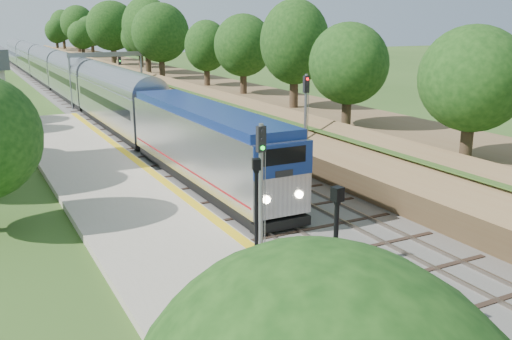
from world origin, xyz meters
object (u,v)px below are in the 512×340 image
train (60,75)px  signal_farside (306,115)px  signal_gantry (106,65)px  lamppost_far (256,225)px  signal_platform (261,181)px  lamppost_mid (335,270)px

train → signal_farside: signal_farside is taller
signal_gantry → signal_farside: signal_farside is taller
lamppost_far → signal_farside: size_ratio=0.71×
lamppost_far → signal_platform: 1.72m
signal_gantry → signal_farside: size_ratio=1.31×
signal_gantry → signal_farside: 36.03m
signal_gantry → lamppost_mid: (-5.73, -52.42, -2.35)m
signal_gantry → lamppost_far: size_ratio=1.85×
lamppost_mid → lamppost_far: bearing=92.8°
lamppost_mid → signal_platform: bearing=86.2°
signal_gantry → signal_platform: bearing=-96.5°
train → signal_farside: bearing=-83.3°
lamppost_mid → signal_platform: size_ratio=0.83×
lamppost_far → lamppost_mid: bearing=-87.2°
train → signal_farside: size_ratio=19.32×
lamppost_far → signal_gantry: bearing=82.9°
lamppost_mid → signal_platform: 5.53m
train → signal_gantry: bearing=-81.7°
signal_gantry → lamppost_mid: bearing=-96.2°
train → lamppost_mid: bearing=-92.7°
signal_gantry → lamppost_far: 48.25m
signal_gantry → train: (-2.47, 16.96, -2.50)m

